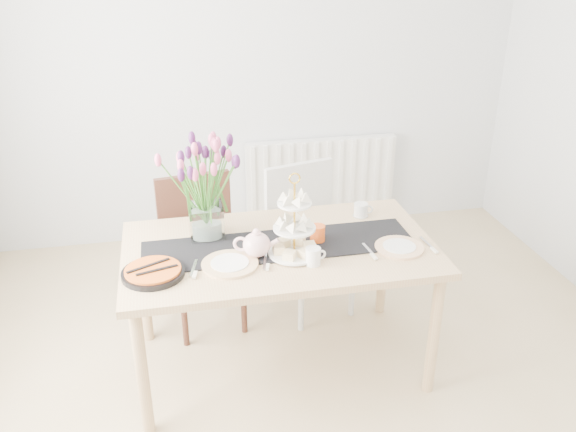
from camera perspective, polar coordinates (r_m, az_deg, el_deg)
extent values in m
plane|color=tan|center=(3.20, 4.09, -19.03)|extent=(4.50, 4.50, 0.00)
plane|color=silver|center=(4.59, -3.09, 13.55)|extent=(4.00, 0.00, 4.00)
cube|color=white|center=(4.87, 3.08, 3.82)|extent=(1.20, 0.08, 0.60)
cube|color=tan|center=(3.16, -0.82, -3.13)|extent=(1.60, 0.90, 0.04)
cylinder|color=tan|center=(3.02, -13.49, -14.08)|extent=(0.06, 0.06, 0.71)
cylinder|color=tan|center=(3.26, 13.49, -10.74)|extent=(0.06, 0.06, 0.71)
cylinder|color=tan|center=(3.64, -13.38, -6.55)|extent=(0.06, 0.06, 0.71)
cylinder|color=tan|center=(3.84, 8.90, -4.30)|extent=(0.06, 0.06, 0.71)
cube|color=#3B1B15|center=(3.67, -7.81, -3.81)|extent=(0.52, 0.52, 0.04)
cube|color=#3B1B15|center=(3.74, -8.78, 0.78)|extent=(0.45, 0.11, 0.43)
cylinder|color=#3B1B15|center=(3.61, -9.70, -8.94)|extent=(0.04, 0.04, 0.44)
cylinder|color=#3B1B15|center=(3.68, -4.17, -7.92)|extent=(0.04, 0.04, 0.44)
cylinder|color=#3B1B15|center=(3.91, -10.81, -6.13)|extent=(0.04, 0.04, 0.44)
cylinder|color=#3B1B15|center=(3.98, -5.71, -5.23)|extent=(0.04, 0.04, 0.44)
cube|color=silver|center=(3.77, 2.45, -2.57)|extent=(0.56, 0.56, 0.04)
cube|color=silver|center=(3.84, 1.03, 1.88)|extent=(0.45, 0.15, 0.44)
cylinder|color=silver|center=(3.69, 1.24, -7.71)|extent=(0.04, 0.04, 0.45)
cylinder|color=silver|center=(3.84, 6.05, -6.37)|extent=(0.04, 0.04, 0.45)
cylinder|color=silver|center=(3.96, -1.16, -5.16)|extent=(0.04, 0.04, 0.45)
cylinder|color=silver|center=(4.11, 3.40, -4.02)|extent=(0.04, 0.04, 0.45)
cube|color=black|center=(3.15, -0.82, -2.74)|extent=(1.40, 0.35, 0.01)
cube|color=silver|center=(3.24, -7.66, -0.49)|extent=(0.18, 0.18, 0.18)
cylinder|color=gold|center=(2.98, 0.60, -0.37)|extent=(0.01, 0.01, 0.39)
cylinder|color=white|center=(3.06, 0.59, -3.42)|extent=(0.26, 0.26, 0.01)
cylinder|color=white|center=(3.00, 0.60, -1.13)|extent=(0.21, 0.21, 0.01)
cylinder|color=white|center=(2.94, 0.61, 1.18)|extent=(0.17, 0.17, 0.01)
cylinder|color=silver|center=(3.47, 6.83, 0.55)|extent=(0.10, 0.10, 0.08)
cylinder|color=black|center=(2.95, -12.50, -5.24)|extent=(0.30, 0.30, 0.03)
cylinder|color=orange|center=(2.95, -12.54, -4.94)|extent=(0.27, 0.27, 0.01)
cylinder|color=white|center=(2.96, 2.36, -3.79)|extent=(0.09, 0.09, 0.09)
cylinder|color=#EF571A|center=(3.17, 2.79, -1.67)|extent=(0.11, 0.11, 0.09)
cylinder|color=silver|center=(2.98, -5.46, -4.50)|extent=(0.33, 0.33, 0.01)
cylinder|color=silver|center=(3.17, 10.36, -2.91)|extent=(0.27, 0.27, 0.01)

